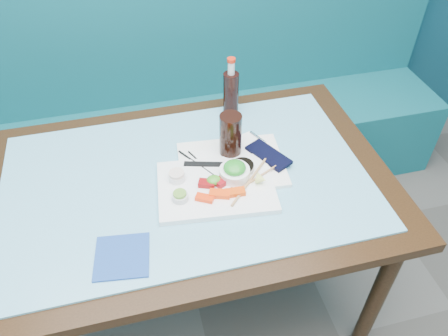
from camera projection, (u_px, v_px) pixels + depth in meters
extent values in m
cube|color=#0F5962|center=(166.00, 153.00, 2.39)|extent=(3.00, 0.55, 0.45)
cube|color=#0F5962|center=(151.00, 55.00, 2.22)|extent=(3.00, 0.12, 0.95)
cube|color=black|center=(187.00, 185.00, 1.50)|extent=(1.40, 0.90, 0.04)
cylinder|color=black|center=(377.00, 297.00, 1.60)|extent=(0.06, 0.06, 0.71)
cylinder|color=black|center=(36.00, 212.00, 1.90)|extent=(0.06, 0.06, 0.71)
cylinder|color=black|center=(302.00, 164.00, 2.13)|extent=(0.06, 0.06, 0.71)
cube|color=#68B3D0|center=(186.00, 180.00, 1.48)|extent=(1.22, 0.76, 0.01)
cube|color=white|center=(216.00, 187.00, 1.44)|extent=(0.41, 0.31, 0.02)
cube|color=#FF340A|center=(205.00, 198.00, 1.38)|extent=(0.06, 0.05, 0.01)
cube|color=#FF400A|center=(220.00, 194.00, 1.39)|extent=(0.07, 0.05, 0.02)
cube|color=#EB4609|center=(235.00, 192.00, 1.40)|extent=(0.07, 0.04, 0.02)
cube|color=maroon|center=(207.00, 184.00, 1.42)|extent=(0.06, 0.05, 0.02)
cube|color=maroon|center=(223.00, 180.00, 1.43)|extent=(0.07, 0.06, 0.02)
ellipsoid|color=#3E9021|center=(214.00, 180.00, 1.43)|extent=(0.05, 0.05, 0.03)
cylinder|color=silver|center=(180.00, 197.00, 1.38)|extent=(0.07, 0.07, 0.02)
cylinder|color=#629931|center=(180.00, 194.00, 1.37)|extent=(0.04, 0.04, 0.01)
cylinder|color=white|center=(177.00, 177.00, 1.44)|extent=(0.07, 0.07, 0.02)
cylinder|color=beige|center=(176.00, 174.00, 1.43)|extent=(0.06, 0.06, 0.01)
cylinder|color=silver|center=(243.00, 168.00, 1.48)|extent=(0.08, 0.08, 0.02)
cylinder|color=black|center=(243.00, 165.00, 1.47)|extent=(0.10, 0.10, 0.01)
cone|color=#F7FF78|center=(261.00, 179.00, 1.42)|extent=(0.05, 0.05, 0.04)
cube|color=black|center=(205.00, 164.00, 1.50)|extent=(0.14, 0.06, 0.00)
cylinder|color=#AF8252|center=(249.00, 181.00, 1.44)|extent=(0.18, 0.19, 0.01)
cylinder|color=#B07C52|center=(252.00, 181.00, 1.44)|extent=(0.20, 0.10, 0.01)
cube|color=white|center=(231.00, 164.00, 1.52)|extent=(0.39, 0.30, 0.01)
cube|color=white|center=(232.00, 163.00, 1.52)|extent=(0.36, 0.31, 0.00)
cylinder|color=white|center=(234.00, 174.00, 1.45)|extent=(0.13, 0.13, 0.04)
ellipsoid|color=#208B23|center=(235.00, 168.00, 1.43)|extent=(0.09, 0.09, 0.04)
cylinder|color=black|center=(231.00, 135.00, 1.50)|extent=(0.09, 0.09, 0.16)
cube|color=black|center=(269.00, 155.00, 1.54)|extent=(0.14, 0.18, 0.01)
cylinder|color=silver|center=(258.00, 137.00, 1.61)|extent=(0.04, 0.08, 0.01)
cylinder|color=black|center=(204.00, 169.00, 1.49)|extent=(0.14, 0.23, 0.01)
cylinder|color=black|center=(207.00, 168.00, 1.49)|extent=(0.09, 0.21, 0.01)
cube|color=black|center=(205.00, 169.00, 1.49)|extent=(0.11, 0.10, 0.00)
cylinder|color=black|center=(231.00, 93.00, 1.70)|extent=(0.06, 0.06, 0.17)
cylinder|color=silver|center=(231.00, 68.00, 1.63)|extent=(0.03, 0.03, 0.05)
cylinder|color=red|center=(231.00, 60.00, 1.60)|extent=(0.04, 0.04, 0.01)
cube|color=navy|center=(122.00, 256.00, 1.24)|extent=(0.17, 0.17, 0.01)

